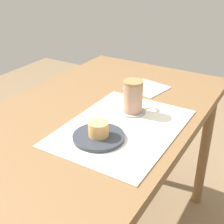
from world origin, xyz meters
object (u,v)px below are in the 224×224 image
Objects in this scene: pastry_plate at (99,137)px; coffee_mug at (133,96)px; pastry at (99,129)px; dining_table at (81,141)px.

pastry_plate is 1.41× the size of coffee_mug.
pastry is 0.22m from coffee_mug.
dining_table is at bearing 64.19° from pastry.
pastry_plate reaches higher than dining_table.
dining_table is at bearing 142.71° from coffee_mug.
coffee_mug reaches higher than dining_table.
pastry_plate is 2.57× the size of pastry.
pastry_plate is at bearing 0.00° from pastry.
pastry_plate is 0.22m from coffee_mug.
coffee_mug is (0.16, -0.12, 0.14)m from dining_table.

